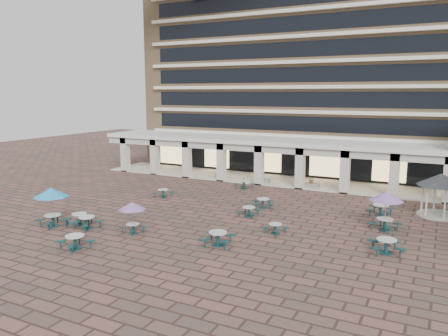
{
  "coord_description": "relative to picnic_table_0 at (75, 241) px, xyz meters",
  "views": [
    {
      "loc": [
        14.06,
        -27.57,
        9.08
      ],
      "look_at": [
        -1.32,
        3.0,
        3.18
      ],
      "focal_mm": 35.0,
      "sensor_mm": 36.0,
      "label": 1
    }
  ],
  "objects": [
    {
      "name": "ground",
      "position": [
        4.8,
        9.59,
        -0.5
      ],
      "size": [
        120.0,
        120.0,
        0.0
      ],
      "primitive_type": "plane",
      "color": "brown",
      "rests_on": "ground"
    },
    {
      "name": "retail_arcade",
      "position": [
        4.8,
        24.39,
        2.5
      ],
      "size": [
        42.0,
        6.6,
        4.4
      ],
      "color": "white",
      "rests_on": "ground"
    },
    {
      "name": "picnic_table_13",
      "position": [
        15.13,
        15.54,
        0.01
      ],
      "size": [
        2.03,
        2.03,
        0.84
      ],
      "rotation": [
        0.0,
        0.0,
        -0.11
      ],
      "color": "#164042",
      "rests_on": "ground"
    },
    {
      "name": "picnic_table_6",
      "position": [
        1.17,
        3.89,
        1.26
      ],
      "size": [
        1.79,
        1.79,
        2.07
      ],
      "rotation": [
        0.0,
        0.0,
        -0.21
      ],
      "color": "#164042",
      "rests_on": "ground"
    },
    {
      "name": "picnic_table_12",
      "position": [
        2.13,
        19.59,
        -0.04
      ],
      "size": [
        2.02,
        2.02,
        0.77
      ],
      "rotation": [
        0.0,
        0.0,
        -0.29
      ],
      "color": "#164042",
      "rests_on": "ground"
    },
    {
      "name": "picnic_table_3",
      "position": [
        9.52,
        8.08,
        -0.11
      ],
      "size": [
        1.74,
        1.74,
        0.64
      ],
      "rotation": [
        0.0,
        0.0,
        -0.36
      ],
      "color": "#164042",
      "rests_on": "ground"
    },
    {
      "name": "picnic_table_11",
      "position": [
        15.84,
        11.96,
        1.73
      ],
      "size": [
        2.27,
        2.27,
        2.62
      ],
      "rotation": [
        0.0,
        0.0,
        -0.38
      ],
      "color": "#164042",
      "rests_on": "ground"
    },
    {
      "name": "picnic_table_4",
      "position": [
        -4.66,
        2.59,
        1.8
      ],
      "size": [
        2.34,
        2.34,
        2.71
      ],
      "rotation": [
        0.0,
        0.0,
        -0.28
      ],
      "color": "#164042",
      "rests_on": "ground"
    },
    {
      "name": "picnic_table_9",
      "position": [
        6.4,
        10.89,
        -0.06
      ],
      "size": [
        1.67,
        1.67,
        0.73
      ],
      "rotation": [
        0.0,
        0.0,
        -0.03
      ],
      "color": "#164042",
      "rests_on": "ground"
    },
    {
      "name": "picnic_table_1",
      "position": [
        -2.24,
        3.28,
        0.0
      ],
      "size": [
        2.05,
        2.05,
        0.83
      ],
      "rotation": [
        0.0,
        0.0,
        -0.14
      ],
      "color": "#164042",
      "rests_on": "ground"
    },
    {
      "name": "picnic_table_7",
      "position": [
        16.45,
        7.49,
        0.01
      ],
      "size": [
        2.26,
        2.26,
        0.85
      ],
      "rotation": [
        0.0,
        0.0,
        0.31
      ],
      "color": "#164042",
      "rests_on": "ground"
    },
    {
      "name": "gazebo",
      "position": [
        19.02,
        17.41,
        1.91
      ],
      "size": [
        3.43,
        3.43,
        3.19
      ],
      "rotation": [
        0.0,
        0.0,
        -0.23
      ],
      "color": "beige",
      "rests_on": "ground"
    },
    {
      "name": "planter_left",
      "position": [
        2.87,
        22.49,
        0.02
      ],
      "size": [
        1.5,
        0.62,
        1.27
      ],
      "color": "gray",
      "rests_on": "ground"
    },
    {
      "name": "picnic_table_10",
      "position": [
        6.44,
        13.65,
        -0.03
      ],
      "size": [
        2.14,
        2.14,
        0.78
      ],
      "rotation": [
        0.0,
        0.0,
        0.43
      ],
      "color": "#164042",
      "rests_on": "ground"
    },
    {
      "name": "picnic_table_8",
      "position": [
        -2.8,
        13.12,
        -0.07
      ],
      "size": [
        1.75,
        1.75,
        0.71
      ],
      "rotation": [
        0.0,
        0.0,
        -0.14
      ],
      "color": "#164042",
      "rests_on": "ground"
    },
    {
      "name": "picnic_table_5",
      "position": [
        -3.42,
        3.79,
        -0.03
      ],
      "size": [
        1.84,
        1.84,
        0.78
      ],
      "rotation": [
        0.0,
        0.0,
        -0.08
      ],
      "color": "#164042",
      "rests_on": "ground"
    },
    {
      "name": "planter_right",
      "position": [
        7.93,
        22.49,
        -0.05
      ],
      "size": [
        1.5,
        0.6,
        1.19
      ],
      "color": "gray",
      "rests_on": "ground"
    },
    {
      "name": "picnic_table_0",
      "position": [
        0.0,
        0.0,
        0.0
      ],
      "size": [
        2.16,
        2.16,
        0.83
      ],
      "rotation": [
        0.0,
        0.0,
        -0.26
      ],
      "color": "#164042",
      "rests_on": "ground"
    },
    {
      "name": "picnic_table_2",
      "position": [
        7.22,
        4.33,
        0.01
      ],
      "size": [
        2.12,
        2.12,
        0.84
      ],
      "rotation": [
        0.0,
        0.0,
        0.18
      ],
      "color": "#164042",
      "rests_on": "ground"
    },
    {
      "name": "apartment_building",
      "position": [
        4.8,
        35.06,
        12.1
      ],
      "size": [
        40.0,
        15.5,
        25.2
      ],
      "color": "tan",
      "rests_on": "ground"
    }
  ]
}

